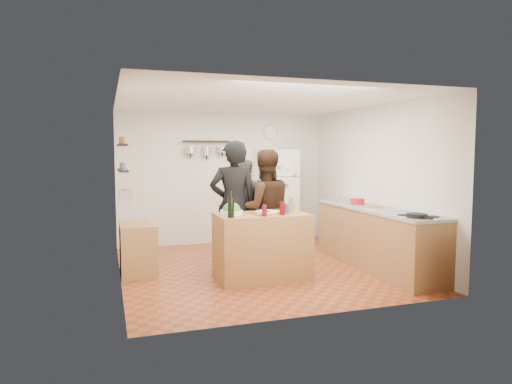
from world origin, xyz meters
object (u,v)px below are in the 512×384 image
object	(u,v)px
counter_run	(376,239)
wall_clock	(270,132)
skillet	(417,216)
fridge	(276,196)
pepper_mill	(291,205)
prep_island	(262,246)
red_bowl	(357,201)
salt_canister	(286,209)
person_back	(246,210)
person_center	(265,209)
salad_bowl	(231,212)
person_left	(234,206)
wine_bottle	(231,208)
side_table	(138,248)

from	to	relation	value
counter_run	wall_clock	xyz separation A→B (m)	(-0.75, 2.63, 1.70)
skillet	wall_clock	size ratio (longest dim) A/B	0.88
fridge	counter_run	bearing A→B (deg)	-71.94
pepper_mill	prep_island	bearing A→B (deg)	-173.66
prep_island	red_bowl	world-z (taller)	red_bowl
salt_canister	person_back	size ratio (longest dim) A/B	0.08
pepper_mill	person_center	xyz separation A→B (m)	(-0.22, 0.50, -0.11)
fridge	wall_clock	distance (m)	1.29
salt_canister	wall_clock	size ratio (longest dim) A/B	0.46
prep_island	salad_bowl	bearing A→B (deg)	173.21
counter_run	person_left	bearing A→B (deg)	166.09
person_back	red_bowl	bearing A→B (deg)	-161.29
person_center	counter_run	bearing A→B (deg)	168.19
salad_bowl	wine_bottle	xyz separation A→B (m)	(-0.08, -0.27, 0.10)
prep_island	pepper_mill	world-z (taller)	pepper_mill
prep_island	salt_canister	size ratio (longest dim) A/B	9.15
counter_run	red_bowl	distance (m)	0.71
wine_bottle	skillet	bearing A→B (deg)	-19.96
counter_run	salad_bowl	bearing A→B (deg)	179.29
salad_bowl	skillet	world-z (taller)	same
wall_clock	red_bowl	bearing A→B (deg)	-71.93
pepper_mill	person_left	world-z (taller)	person_left
person_back	wall_clock	xyz separation A→B (m)	(0.98, 1.58, 1.33)
pepper_mill	salt_canister	world-z (taller)	pepper_mill
wine_bottle	counter_run	world-z (taller)	wine_bottle
skillet	prep_island	bearing A→B (deg)	149.26
salad_bowl	wine_bottle	world-z (taller)	wine_bottle
wine_bottle	person_left	world-z (taller)	person_left
salt_canister	prep_island	bearing A→B (deg)	158.20
salt_canister	red_bowl	size ratio (longest dim) A/B	0.60
pepper_mill	skillet	world-z (taller)	pepper_mill
pepper_mill	person_center	distance (m)	0.55
person_back	fridge	bearing A→B (deg)	-90.77
prep_island	fridge	size ratio (longest dim) A/B	0.69
pepper_mill	side_table	size ratio (longest dim) A/B	0.23
side_table	person_center	bearing A→B (deg)	-9.74
salad_bowl	wall_clock	distance (m)	3.24
salt_canister	wall_clock	distance (m)	3.11
person_back	counter_run	bearing A→B (deg)	-173.92
prep_island	side_table	xyz separation A→B (m)	(-1.61, 0.86, -0.09)
counter_run	wall_clock	size ratio (longest dim) A/B	8.77
wine_bottle	salt_canister	bearing A→B (deg)	7.13
pepper_mill	fridge	xyz separation A→B (m)	(0.63, 2.27, -0.10)
fridge	pepper_mill	bearing A→B (deg)	-105.60
salt_canister	counter_run	bearing A→B (deg)	5.30
salad_bowl	red_bowl	bearing A→B (deg)	11.70
salt_canister	person_back	world-z (taller)	person_back
pepper_mill	person_left	xyz separation A→B (m)	(-0.70, 0.49, -0.04)
person_left	counter_run	world-z (taller)	person_left
counter_run	side_table	size ratio (longest dim) A/B	3.29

